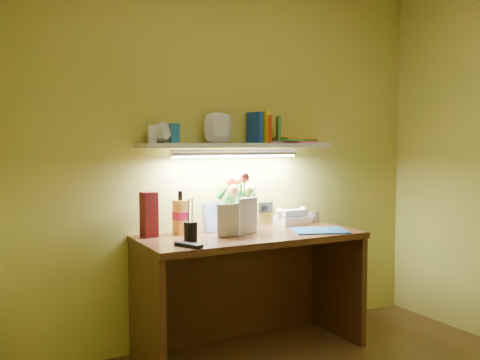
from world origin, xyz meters
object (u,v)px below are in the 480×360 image
whisky_bottle (180,213)px  desk (251,293)px  flower_bouquet (240,200)px  desk_clock (314,217)px  telephone (291,216)px

whisky_bottle → desk: bearing=-25.4°
desk → flower_bouquet: (0.01, 0.17, 0.57)m
whisky_bottle → desk_clock: bearing=2.1°
desk → telephone: bearing=24.0°
desk_clock → telephone: bearing=177.8°
desk → whisky_bottle: bearing=154.6°
telephone → desk_clock: (0.22, 0.04, -0.02)m
flower_bouquet → desk_clock: flower_bouquet is taller
telephone → desk_clock: telephone is taller
telephone → desk_clock: bearing=8.2°
desk → flower_bouquet: flower_bouquet is taller
desk → whisky_bottle: whisky_bottle is taller
telephone → whisky_bottle: bearing=179.1°
telephone → flower_bouquet: bearing=-178.1°
whisky_bottle → telephone: bearing=0.1°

